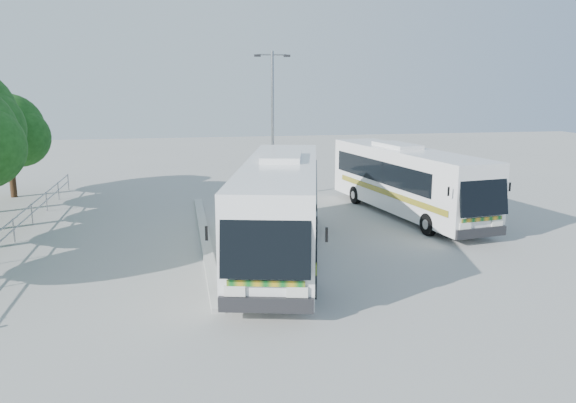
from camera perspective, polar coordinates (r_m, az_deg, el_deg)
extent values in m
plane|color=gray|center=(22.12, -2.20, -4.91)|extent=(100.00, 100.00, 0.00)
cube|color=#B2B2AD|center=(23.81, -8.43, -3.64)|extent=(0.40, 16.00, 0.15)
cylinder|color=gray|center=(26.41, -25.63, -1.20)|extent=(0.06, 22.00, 0.06)
cylinder|color=gray|center=(26.50, -25.56, -2.05)|extent=(0.06, 22.00, 0.06)
cylinder|color=gray|center=(36.08, -21.70, 1.57)|extent=(0.06, 0.06, 1.00)
cylinder|color=#382314|center=(35.89, -26.24, 2.58)|extent=(0.36, 0.36, 2.77)
sphere|color=#143C10|center=(35.63, -26.61, 6.58)|extent=(4.03, 4.03, 4.03)
sphere|color=#143C10|center=(34.98, -25.56, 5.88)|extent=(3.28, 3.28, 3.28)
cube|color=white|center=(20.89, -0.77, -0.35)|extent=(5.53, 12.81, 3.19)
cube|color=black|center=(14.69, -2.31, -3.97)|extent=(2.45, 1.04, 2.03)
cube|color=black|center=(21.54, -4.20, 1.06)|extent=(2.45, 9.76, 1.15)
cube|color=black|center=(21.39, 2.88, 0.99)|extent=(2.45, 9.76, 1.15)
cube|color=#0E6521|center=(20.84, -4.49, -2.11)|extent=(2.63, 10.57, 0.29)
cylinder|color=black|center=(17.48, -5.50, -7.72)|extent=(0.55, 1.09, 1.05)
cylinder|color=black|center=(17.31, 2.34, -7.87)|extent=(0.55, 1.09, 1.05)
cylinder|color=black|center=(24.76, -2.98, -1.86)|extent=(0.55, 1.09, 1.05)
cylinder|color=black|center=(24.63, 2.49, -1.93)|extent=(0.55, 1.09, 1.05)
cube|color=silver|center=(28.26, 11.88, 2.26)|extent=(4.09, 11.80, 2.94)
cube|color=black|center=(23.51, 19.25, 0.87)|extent=(2.26, 0.76, 1.87)
cube|color=black|center=(28.10, 9.16, 3.05)|extent=(1.41, 9.17, 1.06)
cube|color=black|center=(29.34, 13.37, 3.25)|extent=(1.41, 9.17, 1.06)
cube|color=#0C5821|center=(27.50, 9.95, 0.90)|extent=(1.51, 9.93, 0.27)
cylinder|color=black|center=(24.84, 14.08, -2.25)|extent=(0.43, 1.00, 0.96)
cylinder|color=black|center=(26.09, 18.08, -1.82)|extent=(0.43, 1.00, 0.96)
cylinder|color=black|center=(30.80, 6.88, 0.68)|extent=(0.43, 1.00, 0.96)
cylinder|color=black|center=(31.82, 10.41, 0.93)|extent=(0.43, 1.00, 0.96)
cylinder|color=gray|center=(31.86, -1.57, 7.68)|extent=(0.17, 0.17, 8.19)
cylinder|color=gray|center=(31.83, -1.61, 14.68)|extent=(1.64, 0.13, 0.08)
cube|color=black|center=(31.72, -3.13, 14.59)|extent=(0.36, 0.19, 0.12)
cube|color=black|center=(31.95, -0.11, 14.58)|extent=(0.36, 0.19, 0.12)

